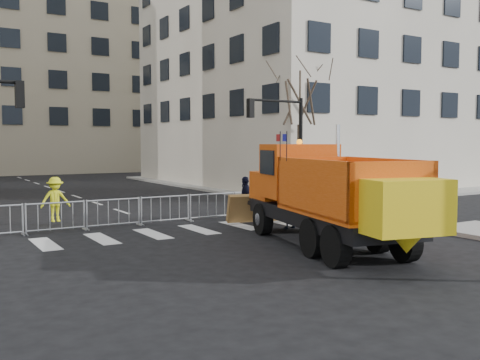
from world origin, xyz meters
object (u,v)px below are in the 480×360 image
cop_b (285,200)px  cop_c (245,198)px  newspaper_box (293,193)px  cop_a (290,203)px  plow_truck (329,193)px  worker (55,199)px

cop_b → cop_c: size_ratio=0.92×
cop_c → newspaper_box: (4.40, 2.58, -0.20)m
cop_a → cop_b: cop_a is taller
plow_truck → cop_a: (1.20, 3.57, -0.74)m
cop_a → cop_c: 2.65m
cop_c → cop_b: bearing=81.4°
worker → cop_a: bearing=-37.7°
cop_b → cop_c: 1.62m
worker → newspaper_box: bearing=-1.9°
newspaper_box → worker: bearing=171.2°
cop_a → cop_c: (-0.29, 2.63, -0.04)m
plow_truck → cop_a: plow_truck is taller
plow_truck → cop_b: 5.91m
cop_b → cop_c: bearing=-29.3°
cop_a → plow_truck: bearing=64.5°
worker → newspaper_box: (11.35, -0.06, -0.31)m
cop_b → newspaper_box: (3.00, 3.41, -0.13)m
worker → cop_b: bearing=-24.2°
cop_a → cop_b: size_ratio=1.14×
worker → newspaper_box: worker is taller
cop_a → newspaper_box: cop_a is taller
worker → newspaper_box: 11.35m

